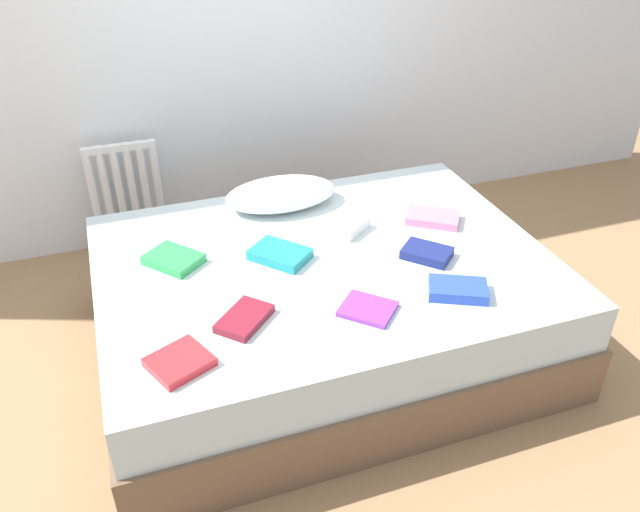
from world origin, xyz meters
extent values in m
plane|color=#93704C|center=(0.00, 0.00, 0.00)|extent=(8.00, 8.00, 0.00)
cube|color=brown|center=(0.00, 0.00, 0.14)|extent=(2.00, 1.50, 0.28)
cube|color=silver|center=(0.00, 0.00, 0.39)|extent=(1.96, 1.46, 0.22)
cylinder|color=white|center=(-0.94, 1.20, 0.39)|extent=(0.04, 0.04, 0.57)
cylinder|color=white|center=(-0.87, 1.20, 0.39)|extent=(0.04, 0.04, 0.57)
cylinder|color=white|center=(-0.80, 1.20, 0.39)|extent=(0.04, 0.04, 0.57)
cylinder|color=white|center=(-0.73, 1.20, 0.39)|extent=(0.04, 0.04, 0.57)
cylinder|color=white|center=(-0.66, 1.20, 0.39)|extent=(0.04, 0.04, 0.57)
cylinder|color=white|center=(-0.59, 1.20, 0.39)|extent=(0.04, 0.04, 0.57)
cube|color=white|center=(-0.76, 1.20, 0.65)|extent=(0.40, 0.04, 0.04)
cube|color=white|center=(-0.76, 1.20, 0.12)|extent=(0.40, 0.04, 0.04)
ellipsoid|color=white|center=(-0.04, 0.54, 0.56)|extent=(0.56, 0.33, 0.13)
cube|color=white|center=(0.18, 0.19, 0.52)|extent=(0.23, 0.23, 0.05)
cube|color=#2847B7|center=(0.42, -0.44, 0.52)|extent=(0.27, 0.23, 0.05)
cube|color=teal|center=(-0.18, 0.06, 0.52)|extent=(0.29, 0.30, 0.04)
cube|color=maroon|center=(-0.44, -0.33, 0.52)|extent=(0.26, 0.26, 0.03)
cube|color=green|center=(-0.63, 0.18, 0.52)|extent=(0.28, 0.29, 0.04)
cube|color=purple|center=(0.03, -0.42, 0.51)|extent=(0.26, 0.26, 0.02)
cube|color=navy|center=(0.43, -0.14, 0.52)|extent=(0.25, 0.25, 0.04)
cube|color=red|center=(-0.71, -0.49, 0.52)|extent=(0.25, 0.24, 0.03)
cube|color=pink|center=(0.61, 0.14, 0.52)|extent=(0.29, 0.27, 0.04)
camera|label=1|loc=(-0.80, -2.24, 2.03)|focal=36.01mm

